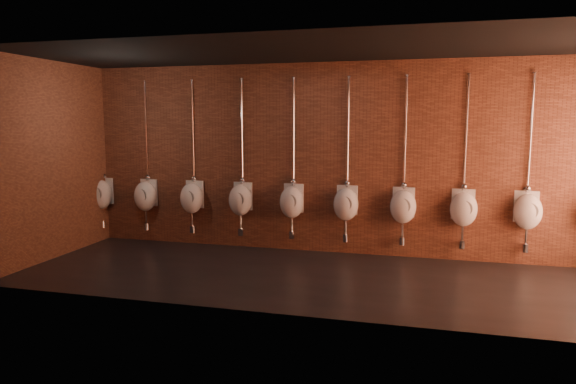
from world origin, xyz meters
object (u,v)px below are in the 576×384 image
(urinal_1, at_px, (146,195))
(urinal_2, at_px, (192,197))
(urinal_6, at_px, (403,205))
(urinal_3, at_px, (241,199))
(urinal_4, at_px, (292,201))
(urinal_7, at_px, (464,208))
(urinal_0, at_px, (101,193))
(urinal_5, at_px, (346,203))
(urinal_8, at_px, (528,210))

(urinal_1, height_order, urinal_2, same)
(urinal_2, height_order, urinal_6, same)
(urinal_3, bearing_deg, urinal_6, 0.00)
(urinal_3, height_order, urinal_4, same)
(urinal_1, relative_size, urinal_3, 1.00)
(urinal_2, bearing_deg, urinal_7, 0.00)
(urinal_1, bearing_deg, urinal_6, 0.00)
(urinal_0, height_order, urinal_5, same)
(urinal_0, bearing_deg, urinal_2, 0.00)
(urinal_3, xyz_separation_m, urinal_6, (2.78, 0.00, 0.00))
(urinal_0, bearing_deg, urinal_3, 0.00)
(urinal_4, xyz_separation_m, urinal_5, (0.93, 0.00, 0.00))
(urinal_4, distance_m, urinal_6, 1.85)
(urinal_3, xyz_separation_m, urinal_5, (1.85, 0.00, 0.00))
(urinal_3, distance_m, urinal_6, 2.78)
(urinal_7, distance_m, urinal_8, 0.93)
(urinal_0, height_order, urinal_7, same)
(urinal_0, bearing_deg, urinal_7, 0.00)
(urinal_4, bearing_deg, urinal_0, 180.00)
(urinal_0, bearing_deg, urinal_6, 0.00)
(urinal_6, xyz_separation_m, urinal_8, (1.85, 0.00, 0.00))
(urinal_4, xyz_separation_m, urinal_7, (2.78, 0.00, 0.00))
(urinal_6, distance_m, urinal_7, 0.93)
(urinal_1, xyz_separation_m, urinal_8, (6.48, 0.00, 0.00))
(urinal_6, bearing_deg, urinal_7, 0.00)
(urinal_1, distance_m, urinal_2, 0.93)
(urinal_7, bearing_deg, urinal_6, 180.00)
(urinal_3, relative_size, urinal_8, 1.00)
(urinal_0, height_order, urinal_2, same)
(urinal_0, relative_size, urinal_1, 1.00)
(urinal_0, distance_m, urinal_8, 7.41)
(urinal_2, bearing_deg, urinal_1, 180.00)
(urinal_5, xyz_separation_m, urinal_8, (2.78, 0.00, 0.00))
(urinal_0, xyz_separation_m, urinal_6, (5.56, 0.00, 0.00))
(urinal_3, height_order, urinal_5, same)
(urinal_5, bearing_deg, urinal_3, 180.00)
(urinal_1, relative_size, urinal_5, 1.00)
(urinal_1, xyz_separation_m, urinal_5, (3.70, 0.00, 0.00))
(urinal_2, distance_m, urinal_3, 0.93)
(urinal_2, distance_m, urinal_4, 1.85)
(urinal_0, relative_size, urinal_3, 1.00)
(urinal_5, relative_size, urinal_8, 1.00)
(urinal_1, bearing_deg, urinal_3, 0.00)
(urinal_1, xyz_separation_m, urinal_6, (4.63, 0.00, 0.00))
(urinal_4, bearing_deg, urinal_5, 0.00)
(urinal_0, xyz_separation_m, urinal_2, (1.85, 0.00, 0.00))
(urinal_5, height_order, urinal_8, same)
(urinal_1, height_order, urinal_8, same)
(urinal_2, bearing_deg, urinal_0, 180.00)
(urinal_2, xyz_separation_m, urinal_4, (1.85, 0.00, 0.00))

